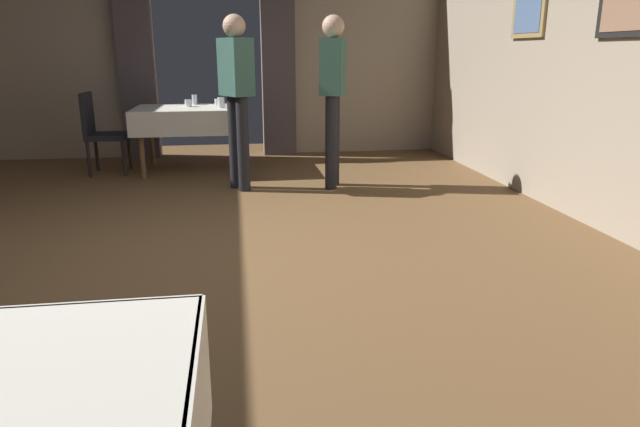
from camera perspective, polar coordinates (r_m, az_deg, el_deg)
ground at (r=3.97m, az=-12.60°, el=-4.51°), size 10.08×10.08×0.00m
wall_back at (r=7.90m, az=-11.31°, el=16.83°), size 6.40×0.27×3.00m
dining_table_mid at (r=6.86m, az=-13.04°, el=9.66°), size 1.27×1.02×0.75m
chair_mid_left at (r=6.99m, az=-21.41°, el=7.94°), size 0.44×0.44×0.93m
glass_mid_a at (r=6.69m, az=-9.99°, el=11.01°), size 0.08×0.08×0.12m
glass_mid_b at (r=6.91m, az=-13.20°, el=10.83°), size 0.08×0.08×0.08m
glass_mid_c at (r=7.19m, az=-12.59°, el=11.19°), size 0.06×0.06×0.12m
glass_mid_d at (r=6.98m, az=-10.30°, el=11.03°), size 0.08×0.08×0.08m
person_waiter_by_doorway at (r=5.76m, az=-8.44°, el=12.44°), size 0.36×0.42×1.72m
person_diner_standing_aside at (r=5.81m, az=1.31°, el=12.64°), size 0.33×0.41×1.72m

